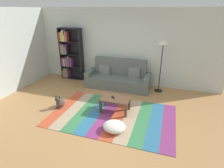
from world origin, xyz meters
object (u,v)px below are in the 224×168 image
object	(u,v)px
pouf	(114,126)
tv_remote	(113,97)
dog	(60,102)
coffee_table	(115,101)
standing_lamp	(163,49)
couch	(118,78)
bookshelf	(69,55)

from	to	relation	value
pouf	tv_remote	world-z (taller)	tv_remote
dog	tv_remote	world-z (taller)	tv_remote
coffee_table	standing_lamp	distance (m)	2.33
dog	tv_remote	xyz separation A→B (m)	(1.50, 0.32, 0.25)
pouf	dog	size ratio (longest dim) A/B	1.33
pouf	standing_lamp	size ratio (longest dim) A/B	0.30
couch	bookshelf	world-z (taller)	bookshelf
couch	standing_lamp	distance (m)	1.83
couch	standing_lamp	world-z (taller)	standing_lamp
coffee_table	couch	bearing A→B (deg)	103.34
standing_lamp	dog	bearing A→B (deg)	-142.15
pouf	tv_remote	bearing A→B (deg)	109.56
standing_lamp	tv_remote	bearing A→B (deg)	-122.96
pouf	standing_lamp	distance (m)	3.03
coffee_table	tv_remote	distance (m)	0.12
dog	standing_lamp	bearing A→B (deg)	37.85
couch	dog	bearing A→B (deg)	-121.14
coffee_table	dog	world-z (taller)	coffee_table
dog	tv_remote	distance (m)	1.56
coffee_table	pouf	xyz separation A→B (m)	(0.24, -0.84, -0.21)
dog	standing_lamp	xyz separation A→B (m)	(2.61, 2.03, 1.31)
standing_lamp	tv_remote	world-z (taller)	standing_lamp
bookshelf	standing_lamp	distance (m)	3.59
standing_lamp	bookshelf	bearing A→B (deg)	176.65
couch	coffee_table	xyz separation A→B (m)	(0.40, -1.67, -0.01)
couch	coffee_table	world-z (taller)	couch
coffee_table	standing_lamp	bearing A→B (deg)	59.35
dog	coffee_table	bearing A→B (deg)	10.18
tv_remote	pouf	bearing A→B (deg)	-110.19
dog	standing_lamp	size ratio (longest dim) A/B	0.23
coffee_table	standing_lamp	xyz separation A→B (m)	(1.03, 1.75, 1.14)
dog	pouf	bearing A→B (deg)	-17.18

